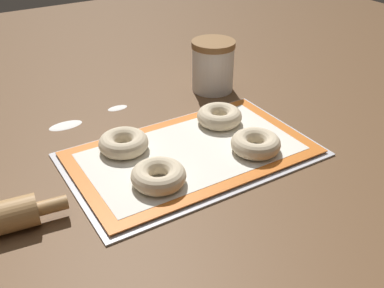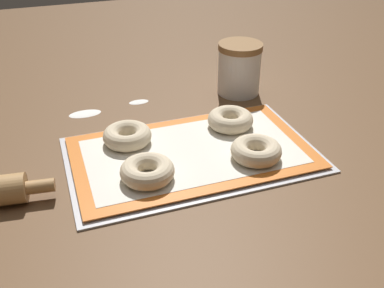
% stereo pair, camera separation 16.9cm
% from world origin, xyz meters
% --- Properties ---
extents(ground_plane, '(2.80, 2.80, 0.00)m').
position_xyz_m(ground_plane, '(0.00, 0.00, 0.00)').
color(ground_plane, brown).
extents(baking_tray, '(0.52, 0.32, 0.01)m').
position_xyz_m(baking_tray, '(-0.01, 0.02, 0.00)').
color(baking_tray, silver).
rests_on(baking_tray, ground_plane).
extents(baking_mat, '(0.50, 0.30, 0.00)m').
position_xyz_m(baking_mat, '(-0.01, 0.02, 0.01)').
color(baking_mat, orange).
rests_on(baking_mat, baking_tray).
extents(bagel_front_left, '(0.11, 0.11, 0.04)m').
position_xyz_m(bagel_front_left, '(-0.13, -0.05, 0.03)').
color(bagel_front_left, beige).
rests_on(bagel_front_left, baking_mat).
extents(bagel_front_right, '(0.11, 0.11, 0.04)m').
position_xyz_m(bagel_front_right, '(0.10, -0.05, 0.03)').
color(bagel_front_right, beige).
rests_on(bagel_front_right, baking_mat).
extents(bagel_back_left, '(0.11, 0.11, 0.04)m').
position_xyz_m(bagel_back_left, '(-0.14, 0.10, 0.03)').
color(bagel_back_left, beige).
rests_on(bagel_back_left, baking_mat).
extents(bagel_back_right, '(0.11, 0.11, 0.04)m').
position_xyz_m(bagel_back_right, '(0.11, 0.09, 0.03)').
color(bagel_back_right, beige).
rests_on(bagel_back_right, baking_mat).
extents(flour_canister, '(0.12, 0.12, 0.14)m').
position_xyz_m(flour_canister, '(0.21, 0.28, 0.07)').
color(flour_canister, white).
rests_on(flour_canister, ground_plane).
extents(flour_patch_near, '(0.08, 0.04, 0.00)m').
position_xyz_m(flour_patch_near, '(-0.20, 0.29, 0.00)').
color(flour_patch_near, white).
rests_on(flour_patch_near, ground_plane).
extents(flour_patch_far, '(0.05, 0.03, 0.00)m').
position_xyz_m(flour_patch_far, '(-0.06, 0.31, 0.00)').
color(flour_patch_far, white).
rests_on(flour_patch_far, ground_plane).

